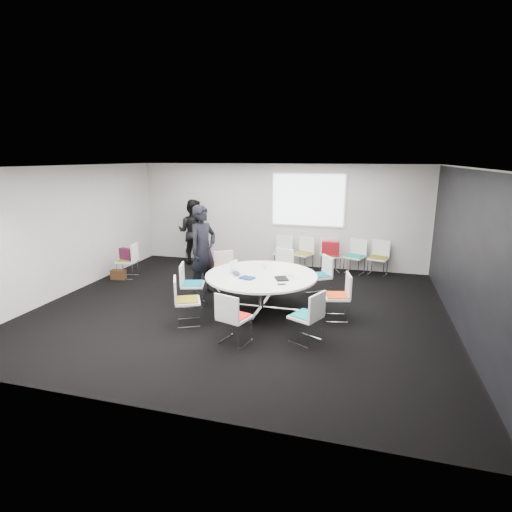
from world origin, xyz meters
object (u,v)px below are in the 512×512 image
(chair_back_b, at_px, (303,260))
(chair_ring_c, at_px, (281,276))
(chair_back_c, at_px, (330,262))
(chair_ring_e, at_px, (192,292))
(chair_back_e, at_px, (378,265))
(conference_table, at_px, (261,284))
(chair_ring_b, at_px, (319,284))
(chair_ring_a, at_px, (337,305))
(chair_person_back, at_px, (196,252))
(person_back, at_px, (193,232))
(chair_ring_h, at_px, (306,326))
(chair_back_d, at_px, (355,263))
(cup, at_px, (264,267))
(person_main, at_px, (203,250))
(chair_ring_d, at_px, (226,278))
(brown_bag, at_px, (118,275))
(chair_back_a, at_px, (283,259))
(maroon_bag, at_px, (126,254))
(chair_spare_left, at_px, (128,267))
(laptop, at_px, (238,273))
(chair_ring_g, at_px, (234,327))
(chair_ring_f, at_px, (187,310))

(chair_back_b, bearing_deg, chair_ring_c, 103.21)
(chair_back_c, bearing_deg, chair_back_b, -19.83)
(chair_ring_e, distance_m, chair_back_e, 4.95)
(conference_table, xyz_separation_m, chair_ring_b, (1.01, 1.15, -0.26))
(conference_table, distance_m, chair_ring_a, 1.52)
(chair_back_b, height_order, chair_person_back, same)
(chair_ring_e, distance_m, chair_back_c, 4.10)
(chair_ring_c, distance_m, person_back, 3.28)
(chair_back_e, bearing_deg, chair_ring_h, 90.26)
(chair_ring_e, relative_size, chair_back_d, 1.00)
(chair_ring_e, relative_size, cup, 9.78)
(conference_table, relative_size, person_main, 1.11)
(person_back, bearing_deg, chair_ring_b, 150.71)
(chair_ring_b, height_order, chair_ring_d, same)
(chair_ring_e, xyz_separation_m, brown_bag, (-2.53, 1.16, -0.16))
(chair_ring_h, height_order, chair_back_c, same)
(chair_back_c, height_order, brown_bag, chair_back_c)
(chair_back_c, bearing_deg, chair_ring_e, 31.43)
(chair_ring_h, distance_m, chair_back_b, 4.35)
(chair_ring_c, bearing_deg, chair_back_c, -108.63)
(chair_ring_a, relative_size, chair_back_a, 1.00)
(chair_ring_c, bearing_deg, chair_ring_b, 171.69)
(chair_ring_d, relative_size, chair_back_d, 1.00)
(chair_ring_a, height_order, chair_ring_e, same)
(chair_ring_c, relative_size, chair_back_d, 1.00)
(chair_back_b, relative_size, maroon_bag, 2.20)
(chair_ring_e, bearing_deg, person_main, 166.53)
(chair_back_a, bearing_deg, chair_spare_left, 25.66)
(chair_back_b, relative_size, person_back, 0.48)
(chair_ring_d, height_order, brown_bag, chair_ring_d)
(laptop, bearing_deg, chair_back_a, -33.09)
(person_main, bearing_deg, chair_ring_e, -152.56)
(chair_ring_a, distance_m, maroon_bag, 5.45)
(chair_back_e, xyz_separation_m, person_main, (-3.76, -2.53, 0.71))
(chair_ring_e, xyz_separation_m, chair_ring_g, (1.38, -1.41, 0.00))
(chair_ring_b, bearing_deg, laptop, 96.93)
(chair_ring_f, distance_m, person_back, 4.40)
(chair_ring_d, xyz_separation_m, chair_ring_g, (1.04, -2.51, 0.00))
(person_main, xyz_separation_m, cup, (1.43, -0.18, -0.21))
(chair_ring_c, bearing_deg, chair_ring_h, 123.58)
(chair_spare_left, relative_size, person_main, 0.45)
(chair_ring_d, bearing_deg, conference_table, 104.12)
(chair_back_e, bearing_deg, chair_ring_b, 73.26)
(chair_person_back, distance_m, laptop, 4.01)
(chair_ring_b, xyz_separation_m, maroon_bag, (-4.80, 0.05, 0.34))
(chair_back_d, height_order, person_back, person_back)
(chair_ring_d, height_order, chair_back_b, same)
(chair_ring_a, bearing_deg, laptop, 77.42)
(chair_back_d, bearing_deg, chair_back_b, 24.11)
(chair_ring_c, relative_size, chair_spare_left, 1.00)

